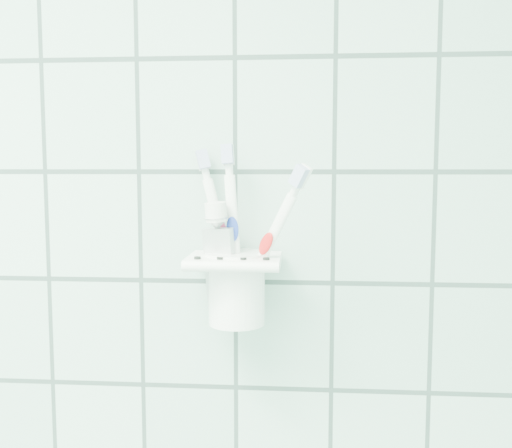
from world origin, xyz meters
The scene contains 6 objects.
holder_bracket centered at (0.63, 1.15, 1.28)m, with size 0.11×0.10×0.03m.
cup centered at (0.64, 1.16, 1.26)m, with size 0.08×0.08×0.09m.
toothbrush_pink centered at (0.64, 1.16, 1.32)m, with size 0.06×0.03×0.21m.
toothbrush_blue centered at (0.64, 1.14, 1.32)m, with size 0.03×0.04×0.21m.
toothbrush_orange centered at (0.63, 1.16, 1.32)m, with size 0.09×0.07×0.21m.
toothpaste_tube centered at (0.62, 1.15, 1.30)m, with size 0.05×0.04×0.14m.
Camera 1 is at (0.71, 0.47, 1.40)m, focal length 40.00 mm.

